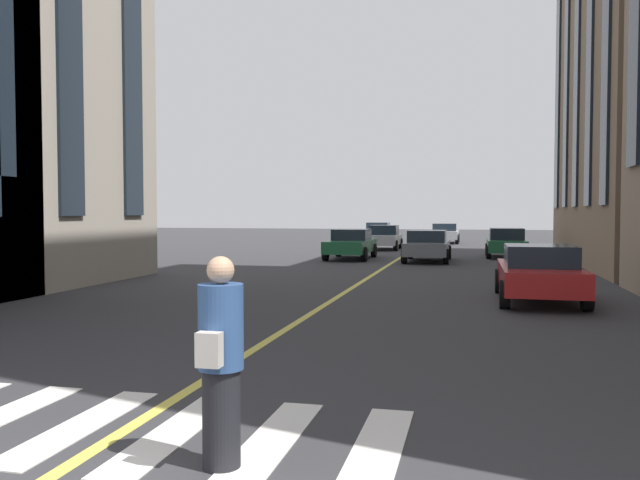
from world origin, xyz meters
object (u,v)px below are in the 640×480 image
car_red_parked_a (539,272)px  pedestrian_near (221,362)px  car_white_near (378,232)px  car_silver_far (384,237)px  car_green_mid (351,244)px  car_silver_trailing (445,233)px  car_grey_parked_b (427,245)px  car_green_oncoming (506,243)px

car_red_parked_a → pedestrian_near: size_ratio=2.46×
car_white_near → car_silver_far: same height
car_green_mid → pedestrian_near: pedestrian_near is taller
car_green_mid → car_silver_far: bearing=-3.3°
car_green_mid → car_silver_trailing: bearing=-12.2°
car_silver_trailing → pedestrian_near: size_ratio=2.46×
car_red_parked_a → car_green_mid: 14.90m
car_grey_parked_b → pedestrian_near: bearing=179.7°
car_silver_far → car_red_parked_a: car_silver_far is taller
car_white_near → pedestrian_near: pedestrian_near is taller
car_silver_trailing → pedestrian_near: pedestrian_near is taller
car_grey_parked_b → car_green_mid: (0.79, 3.54, 0.00)m
car_green_oncoming → car_silver_far: 8.49m
car_green_oncoming → car_red_parked_a: size_ratio=0.89×
car_green_oncoming → pedestrian_near: bearing=172.4°
car_silver_far → car_green_mid: 7.98m
car_silver_trailing → car_green_oncoming: bearing=-166.2°
car_silver_trailing → pedestrian_near: 41.13m
car_green_oncoming → car_silver_far: size_ratio=1.00×
car_silver_trailing → pedestrian_near: (-41.13, 0.17, 0.20)m
car_silver_trailing → car_green_mid: size_ratio=1.00×
car_silver_far → car_grey_parked_b: (-8.76, -3.08, 0.00)m
car_green_oncoming → car_grey_parked_b: car_green_oncoming is taller
car_silver_trailing → car_red_parked_a: 29.95m
car_green_oncoming → car_red_parked_a: 15.73m
car_silver_far → car_red_parked_a: size_ratio=0.89×
car_red_parked_a → pedestrian_near: (-11.38, 3.62, 0.20)m
car_silver_trailing → pedestrian_near: bearing=179.8°
car_green_oncoming → pedestrian_near: pedestrian_near is taller
car_silver_far → car_green_mid: bearing=176.7°
car_white_near → car_grey_parked_b: 19.31m
car_white_near → car_red_parked_a: (-31.03, -8.34, 0.00)m
car_grey_parked_b → pedestrian_near: (-23.72, 0.12, 0.20)m
car_red_parked_a → pedestrian_near: 11.94m
car_grey_parked_b → car_green_mid: 3.63m
car_red_parked_a → car_green_mid: size_ratio=1.00×
car_white_near → car_grey_parked_b: size_ratio=0.89×
car_silver_trailing → car_silver_far: (-8.65, 3.12, -0.00)m
car_silver_far → car_silver_trailing: bearing=-19.9°
car_green_oncoming → car_silver_far: (5.38, 6.58, 0.00)m
car_green_oncoming → car_green_mid: car_green_oncoming is taller
car_silver_far → car_green_mid: car_silver_far is taller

